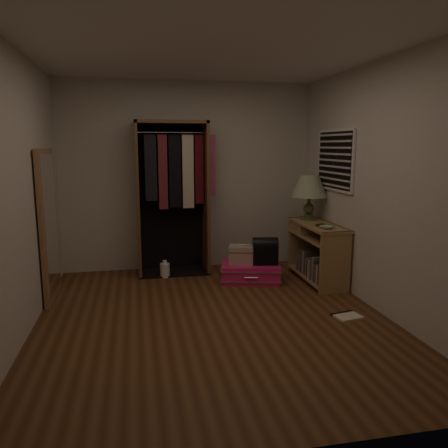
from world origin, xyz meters
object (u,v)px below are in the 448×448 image
(pink_suitcase, at_px, (251,272))
(white_jug, at_px, (165,270))
(train_case, at_px, (242,254))
(black_bag, at_px, (265,250))
(open_wardrobe, at_px, (175,185))
(console_bookshelf, at_px, (317,250))
(table_lamp, at_px, (309,187))
(floor_mirror, at_px, (49,225))

(pink_suitcase, bearing_deg, white_jug, 174.69)
(white_jug, bearing_deg, pink_suitcase, -18.85)
(train_case, relative_size, white_jug, 1.73)
(black_bag, bearing_deg, train_case, 173.16)
(open_wardrobe, distance_m, pink_suitcase, 1.55)
(train_case, bearing_deg, black_bag, -1.39)
(console_bookshelf, xyz_separation_m, black_bag, (-0.67, 0.09, 0.01))
(console_bookshelf, bearing_deg, table_lamp, 89.93)
(pink_suitcase, bearing_deg, open_wardrobe, 160.39)
(pink_suitcase, distance_m, white_jug, 1.14)
(floor_mirror, distance_m, train_case, 2.35)
(table_lamp, bearing_deg, black_bag, -160.99)
(pink_suitcase, distance_m, table_lamp, 1.37)
(table_lamp, bearing_deg, console_bookshelf, -90.07)
(console_bookshelf, height_order, train_case, console_bookshelf)
(console_bookshelf, distance_m, train_case, 0.97)
(floor_mirror, relative_size, white_jug, 7.47)
(open_wardrobe, xyz_separation_m, floor_mirror, (-1.49, -0.77, -0.36))
(pink_suitcase, relative_size, table_lamp, 1.45)
(console_bookshelf, relative_size, table_lamp, 1.88)
(open_wardrobe, bearing_deg, table_lamp, -13.80)
(white_jug, bearing_deg, table_lamp, -6.07)
(open_wardrobe, bearing_deg, console_bookshelf, -23.11)
(open_wardrobe, relative_size, white_jug, 9.00)
(open_wardrobe, distance_m, black_bag, 1.50)
(console_bookshelf, bearing_deg, train_case, 169.61)
(open_wardrobe, relative_size, table_lamp, 3.44)
(floor_mirror, height_order, table_lamp, floor_mirror)
(white_jug, bearing_deg, train_case, -19.66)
(floor_mirror, xyz_separation_m, pink_suitcase, (2.40, 0.17, -0.73))
(train_case, distance_m, black_bag, 0.30)
(black_bag, bearing_deg, open_wardrobe, 159.19)
(pink_suitcase, xyz_separation_m, table_lamp, (0.84, 0.17, 1.07))
(console_bookshelf, xyz_separation_m, floor_mirror, (-3.24, -0.02, 0.45))
(floor_mirror, distance_m, table_lamp, 3.28)
(floor_mirror, relative_size, train_case, 4.32)
(console_bookshelf, relative_size, train_case, 2.85)
(black_bag, distance_m, table_lamp, 1.05)
(train_case, relative_size, table_lamp, 0.66)
(open_wardrobe, xyz_separation_m, pink_suitcase, (0.91, -0.60, -1.10))
(train_case, bearing_deg, pink_suitcase, 4.70)
(black_bag, xyz_separation_m, table_lamp, (0.67, 0.23, 0.78))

